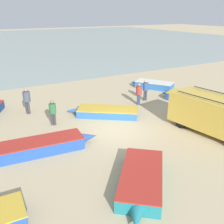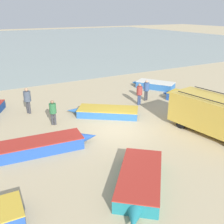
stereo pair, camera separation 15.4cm
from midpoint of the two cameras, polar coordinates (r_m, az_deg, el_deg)
name	(u,v)px [view 1 (the left image)]	position (r m, az deg, el deg)	size (l,w,h in m)	color
ground_plane	(116,130)	(15.43, 0.56, -3.95)	(200.00, 200.00, 0.00)	tan
parked_van	(216,114)	(15.74, 21.37, -0.45)	(2.79, 5.39, 2.18)	gold
fishing_rowboat_0	(106,112)	(17.47, -1.60, 0.03)	(4.46, 3.66, 0.51)	#2D66AD
fishing_rowboat_1	(153,85)	(24.17, 8.72, 5.90)	(3.00, 3.88, 0.59)	#2D66AD
fishing_rowboat_2	(45,145)	(13.55, -14.66, -7.00)	(5.06, 1.73, 0.62)	#234CA3
fishing_rowboat_4	(141,180)	(10.77, 5.97, -14.51)	(3.72, 4.14, 0.57)	#1E757F
fishing_rowboat_6	(187,97)	(21.13, 15.90, 3.12)	(2.73, 4.05, 0.60)	#234CA3
fisherman_0	(53,110)	(16.17, -13.06, 0.33)	(0.42, 0.42, 1.59)	#38383D
fisherman_1	(146,88)	(20.45, 7.11, 5.15)	(0.43, 0.43, 1.62)	#38383D
fisherman_2	(27,99)	(18.45, -18.30, 2.78)	(0.47, 0.47, 1.79)	#38383D
fisherman_3	(139,92)	(19.40, 5.62, 4.34)	(0.43, 0.43, 1.62)	navy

